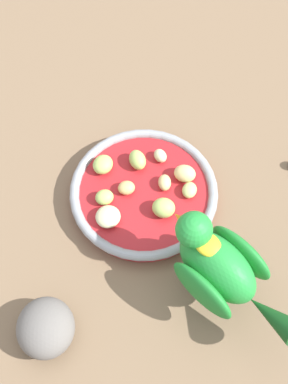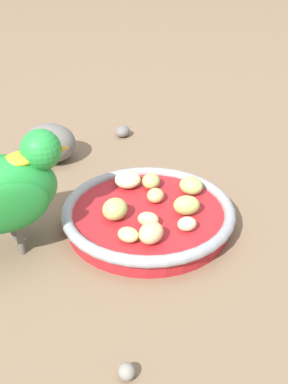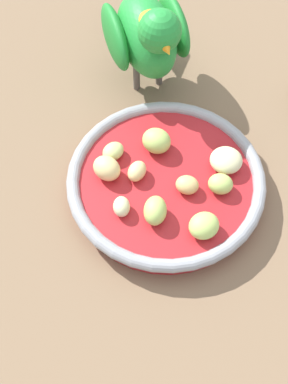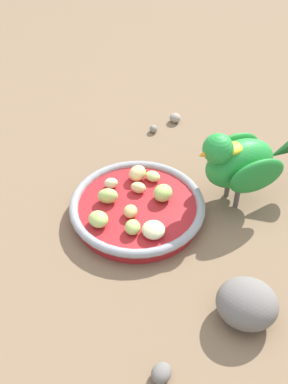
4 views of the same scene
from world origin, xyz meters
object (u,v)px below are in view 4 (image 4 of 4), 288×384
at_px(parrot, 242,161).
at_px(pebble_1, 161,373).
at_px(feeding_bowl, 137,208).
at_px(apple_piece_9, 137,173).
at_px(apple_piece_5, 108,197).
at_px(apple_piece_3, 98,219).
at_px(apple_piece_6, 153,176).
at_px(apple_piece_2, 111,183).
at_px(pebble_2, 153,129).
at_px(apple_piece_4, 163,193).
at_px(rock_large, 247,304).
at_px(apple_piece_1, 138,188).
at_px(pebble_0, 175,118).
at_px(apple_piece_8, 133,227).
at_px(apple_piece_0, 154,230).
at_px(apple_piece_7, 130,211).

relative_size(parrot, pebble_1, 7.16).
relative_size(feeding_bowl, apple_piece_9, 6.79).
bearing_deg(pebble_1, apple_piece_5, 97.32).
relative_size(apple_piece_3, apple_piece_6, 1.24).
distance_m(apple_piece_2, pebble_2, 0.22).
distance_m(apple_piece_4, rock_large, 0.25).
bearing_deg(pebble_2, pebble_1, -98.00).
xyz_separation_m(apple_piece_4, apple_piece_5, (-0.09, 0.00, -0.00)).
height_order(apple_piece_3, apple_piece_9, apple_piece_9).
distance_m(apple_piece_1, pebble_0, 0.27).
bearing_deg(pebble_0, apple_piece_9, -118.12).
bearing_deg(apple_piece_5, pebble_2, 63.46).
xyz_separation_m(feeding_bowl, apple_piece_3, (-0.07, -0.04, 0.02)).
relative_size(apple_piece_4, apple_piece_9, 1.03).
relative_size(apple_piece_1, pebble_1, 0.90).
bearing_deg(apple_piece_8, feeding_bowl, 75.51).
distance_m(apple_piece_5, pebble_2, 0.26).
relative_size(apple_piece_1, apple_piece_4, 0.78).
xyz_separation_m(apple_piece_4, pebble_0, (0.07, 0.27, -0.03)).
distance_m(apple_piece_1, pebble_2, 0.22).
bearing_deg(apple_piece_5, apple_piece_9, 44.08).
height_order(apple_piece_0, apple_piece_3, apple_piece_3).
height_order(apple_piece_1, pebble_2, apple_piece_1).
xyz_separation_m(apple_piece_6, rock_large, (0.09, -0.28, -0.00)).
distance_m(feeding_bowl, apple_piece_5, 0.05).
xyz_separation_m(apple_piece_7, apple_piece_8, (-0.00, -0.04, 0.00)).
bearing_deg(apple_piece_4, pebble_0, 74.45).
bearing_deg(apple_piece_9, apple_piece_3, -126.72).
bearing_deg(apple_piece_8, pebble_0, 68.02).
xyz_separation_m(apple_piece_9, pebble_0, (0.11, 0.21, -0.03)).
height_order(apple_piece_7, apple_piece_8, apple_piece_8).
bearing_deg(apple_piece_0, rock_large, -55.00).
distance_m(feeding_bowl, apple_piece_4, 0.05).
distance_m(feeding_bowl, apple_piece_0, 0.08).
bearing_deg(parrot, pebble_2, -78.25).
relative_size(apple_piece_6, parrot, 0.13).
height_order(apple_piece_3, parrot, parrot).
xyz_separation_m(apple_piece_2, apple_piece_6, (0.08, 0.01, -0.00)).
distance_m(apple_piece_6, apple_piece_9, 0.03).
xyz_separation_m(apple_piece_3, pebble_1, (0.06, -0.26, -0.03)).
xyz_separation_m(apple_piece_8, pebble_2, (0.08, 0.30, -0.03)).
height_order(apple_piece_4, rock_large, rock_large).
bearing_deg(apple_piece_1, apple_piece_6, 42.37).
bearing_deg(apple_piece_3, pebble_1, -77.10).
distance_m(apple_piece_1, pebble_1, 0.33).
height_order(apple_piece_0, rock_large, rock_large).
height_order(apple_piece_1, apple_piece_9, apple_piece_9).
height_order(rock_large, pebble_2, rock_large).
xyz_separation_m(apple_piece_1, apple_piece_6, (0.03, 0.03, -0.00)).
bearing_deg(apple_piece_5, feeding_bowl, -14.13).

